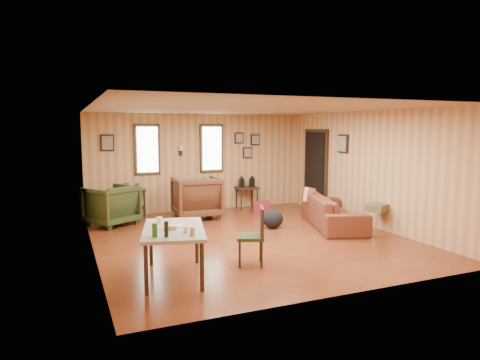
# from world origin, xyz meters

# --- Properties ---
(room) EXTENTS (5.54, 6.04, 2.44)m
(room) POSITION_xyz_m (0.17, 0.27, 1.21)
(room) COLOR brown
(room) RESTS_ON ground
(sofa) EXTENTS (1.30, 2.28, 0.86)m
(sofa) POSITION_xyz_m (2.01, 0.17, 0.43)
(sofa) COLOR #602B1B
(sofa) RESTS_ON ground
(recliner_brown) EXTENTS (1.07, 1.00, 1.05)m
(recliner_brown) POSITION_xyz_m (-0.36, 2.12, 0.52)
(recliner_brown) COLOR #4E2A17
(recliner_brown) RESTS_ON ground
(recliner_green) EXTENTS (1.21, 1.19, 0.93)m
(recliner_green) POSITION_xyz_m (-2.25, 2.11, 0.47)
(recliner_green) COLOR #2B3719
(recliner_green) RESTS_ON ground
(end_table) EXTENTS (0.68, 0.63, 0.78)m
(end_table) POSITION_xyz_m (-1.67, 2.98, 0.44)
(end_table) COLOR #311F16
(end_table) RESTS_ON ground
(side_table) EXTENTS (0.58, 0.58, 0.85)m
(side_table) POSITION_xyz_m (1.17, 2.74, 0.58)
(side_table) COLOR #311F16
(side_table) RESTS_ON ground
(cooler) EXTENTS (0.46, 0.40, 0.28)m
(cooler) POSITION_xyz_m (1.25, 2.06, 0.14)
(cooler) COLOR maroon
(cooler) RESTS_ON ground
(backpack) EXTENTS (0.49, 0.40, 0.38)m
(backpack) POSITION_xyz_m (0.78, 0.50, 0.19)
(backpack) COLOR black
(backpack) RESTS_ON ground
(sofa_pillows) EXTENTS (1.14, 1.79, 0.37)m
(sofa_pillows) POSITION_xyz_m (2.24, 0.10, 0.51)
(sofa_pillows) COLOR #4F532E
(sofa_pillows) RESTS_ON sofa
(dining_table) EXTENTS (1.11, 1.51, 0.89)m
(dining_table) POSITION_xyz_m (-1.81, -1.57, 0.63)
(dining_table) COLOR gray
(dining_table) RESTS_ON ground
(dining_chair) EXTENTS (0.52, 0.52, 0.88)m
(dining_chair) POSITION_xyz_m (-0.55, -1.50, 0.49)
(dining_chair) COLOR #2B3719
(dining_chair) RESTS_ON ground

